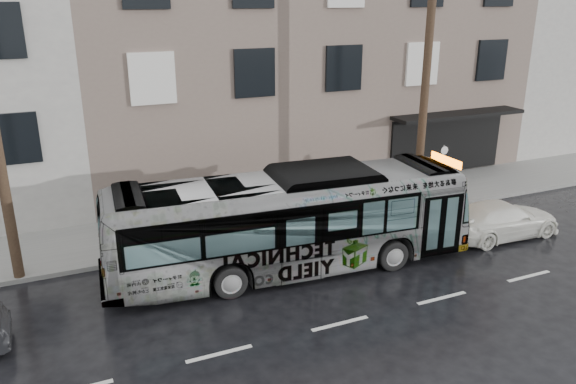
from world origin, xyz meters
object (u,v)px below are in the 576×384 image
sign_post (441,175)px  bus (290,222)px  utility_pole_front (425,92)px  white_sedan (501,219)px

sign_post → bus: bus is taller
utility_pole_front → bus: size_ratio=0.81×
utility_pole_front → sign_post: size_ratio=3.75×
utility_pole_front → white_sedan: (1.28, -3.13, -4.03)m
utility_pole_front → bus: utility_pole_front is taller
utility_pole_front → sign_post: bearing=0.0°
sign_post → white_sedan: (0.18, -3.13, -0.73)m
white_sedan → sign_post: bearing=4.2°
bus → white_sedan: 7.78m
utility_pole_front → sign_post: (1.10, 0.00, -3.30)m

